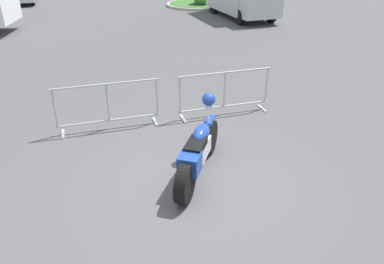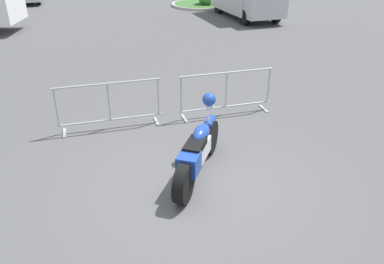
# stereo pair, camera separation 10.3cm
# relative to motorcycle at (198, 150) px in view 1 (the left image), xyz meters

# --- Properties ---
(ground_plane) EXTENTS (120.00, 120.00, 0.00)m
(ground_plane) POSITION_rel_motorcycle_xyz_m (-0.07, -0.24, -0.49)
(ground_plane) COLOR #4C4C4F
(motorcycle) EXTENTS (1.39, 2.03, 1.30)m
(motorcycle) POSITION_rel_motorcycle_xyz_m (0.00, 0.00, 0.00)
(motorcycle) COLOR black
(motorcycle) RESTS_ON ground
(crowd_barrier_near) EXTENTS (2.28, 0.47, 1.07)m
(crowd_barrier_near) POSITION_rel_motorcycle_xyz_m (-1.35, 2.28, 0.06)
(crowd_barrier_near) COLOR #9EA0A5
(crowd_barrier_near) RESTS_ON ground
(crowd_barrier_far) EXTENTS (2.28, 0.47, 1.07)m
(crowd_barrier_far) POSITION_rel_motorcycle_xyz_m (1.35, 2.28, 0.06)
(crowd_barrier_far) COLOR #9EA0A5
(crowd_barrier_far) RESTS_ON ground
(planter_island) EXTENTS (3.99, 3.99, 1.17)m
(planter_island) POSITION_rel_motorcycle_xyz_m (5.56, 17.50, -0.21)
(planter_island) COLOR #ADA89E
(planter_island) RESTS_ON ground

